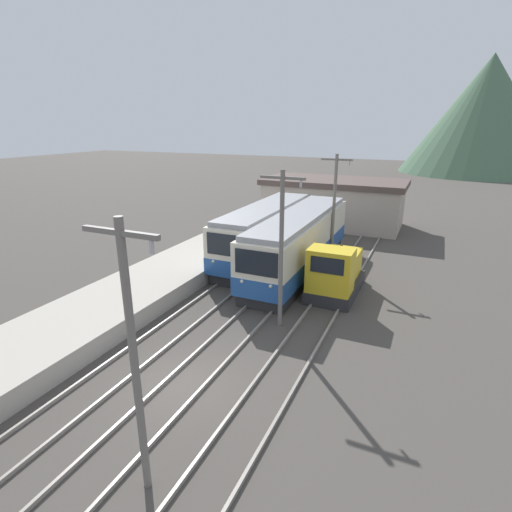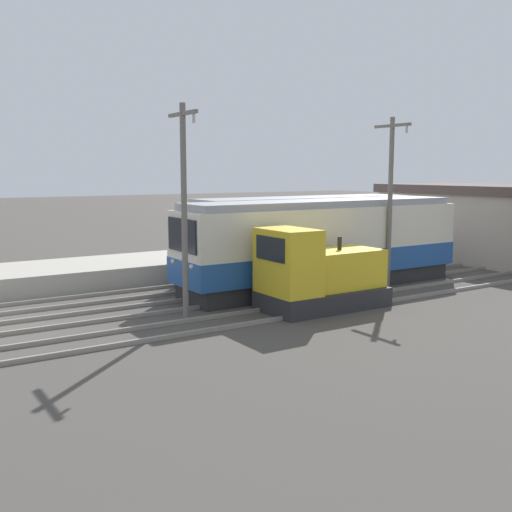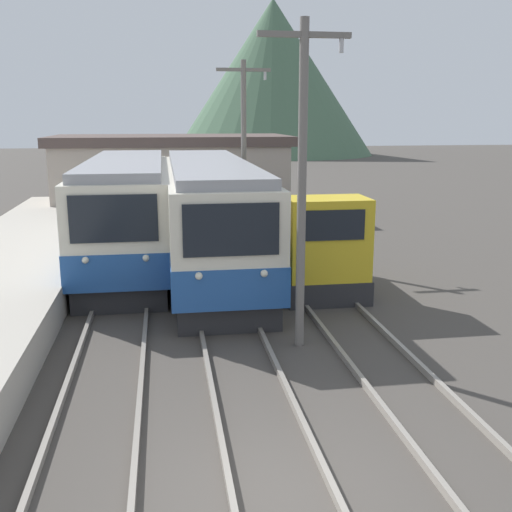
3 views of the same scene
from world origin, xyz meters
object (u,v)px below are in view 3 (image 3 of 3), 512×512
Objects in this scene: commuter_train_left at (128,217)px; shunting_locomotive at (314,250)px; commuter_train_center at (210,221)px; catenary_mast_far at (244,152)px; catenary_mast_mid at (302,176)px.

commuter_train_left is 2.50× the size of shunting_locomotive.
shunting_locomotive is (3.00, -2.70, -0.54)m from commuter_train_center.
commuter_train_center is at bearing -23.27° from commuter_train_left.
catenary_mast_far reaches higher than shunting_locomotive.
commuter_train_left is 7.01m from shunting_locomotive.
shunting_locomotive is 0.65× the size of catenary_mast_far.
commuter_train_center is 4.07m from shunting_locomotive.
catenary_mast_mid is at bearing -78.30° from commuter_train_center.
shunting_locomotive is 0.65× the size of catenary_mast_mid.
commuter_train_center is 1.86× the size of catenary_mast_far.
commuter_train_center is at bearing 101.70° from catenary_mast_mid.
catenary_mast_mid is at bearing -108.04° from shunting_locomotive.
catenary_mast_far reaches higher than commuter_train_center.
commuter_train_center is at bearing 138.03° from shunting_locomotive.
catenary_mast_mid is (4.31, -8.48, 2.18)m from commuter_train_left.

